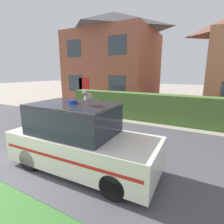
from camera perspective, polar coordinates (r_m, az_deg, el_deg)
name	(u,v)px	position (r m, az deg, el deg)	size (l,w,h in m)	color
road_strip	(82,140)	(6.83, -9.85, -8.89)	(28.00, 5.99, 0.01)	#4C4C51
garden_hedge	(148,107)	(9.46, 11.71, 1.58)	(9.24, 0.83, 1.43)	#4C7233
police_car	(80,139)	(4.66, -10.39, -8.69)	(3.97, 1.71, 1.81)	black
cat	(88,97)	(4.14, -7.86, 4.92)	(0.27, 0.31, 0.30)	gray
house_left	(114,57)	(16.39, 0.58, 17.43)	(7.36, 6.51, 7.56)	#93513D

